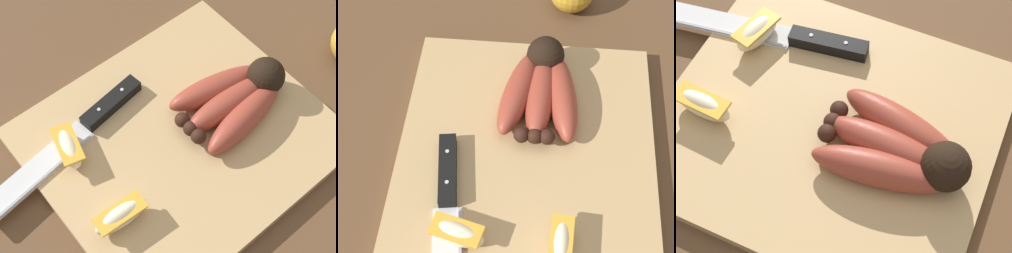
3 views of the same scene
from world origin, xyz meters
TOP-DOWN VIEW (x-y plane):
  - ground_plane at (0.00, 0.00)m, footprint 6.00×6.00m
  - cutting_board at (-0.01, -0.02)m, footprint 0.39×0.34m
  - banana_bunch at (0.08, -0.03)m, footprint 0.17×0.12m
  - chefs_knife at (-0.10, 0.07)m, footprint 0.28×0.07m
  - apple_wedge_near at (-0.14, 0.06)m, footprint 0.04×0.07m
  - apple_wedge_middle at (-0.15, -0.06)m, footprint 0.07×0.03m

SIDE VIEW (x-z plane):
  - ground_plane at x=0.00m, z-range 0.00..0.00m
  - cutting_board at x=-0.01m, z-range 0.00..0.02m
  - chefs_knife at x=-0.10m, z-range 0.02..0.04m
  - apple_wedge_near at x=-0.14m, z-range 0.02..0.05m
  - apple_wedge_middle at x=-0.15m, z-range 0.02..0.05m
  - banana_bunch at x=0.08m, z-range 0.01..0.07m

